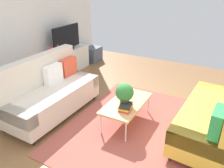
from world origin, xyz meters
TOP-DOWN VIEW (x-y plane):
  - ground_plane at (0.00, 0.00)m, footprint 7.68×7.68m
  - wall_far at (0.00, 2.80)m, footprint 6.40×0.12m
  - area_rug at (0.08, -0.24)m, footprint 2.90×2.20m
  - couch_beige at (-0.25, 1.38)m, footprint 1.91×0.86m
  - couch_green at (0.42, -1.46)m, footprint 1.94×0.94m
  - coffee_table at (0.13, -0.04)m, footprint 1.10×0.56m
  - tv_console at (1.59, 2.46)m, footprint 1.40×0.44m
  - tv at (1.59, 2.44)m, footprint 1.00×0.20m
  - storage_trunk at (2.69, 2.36)m, footprint 0.52×0.40m
  - potted_plant at (0.01, -0.05)m, footprint 0.31×0.31m
  - table_book_0 at (-0.10, -0.13)m, footprint 0.26×0.20m
  - table_book_1 at (-0.10, -0.13)m, footprint 0.25×0.20m
  - table_book_2 at (-0.10, -0.13)m, footprint 0.27×0.22m
  - vase_0 at (1.01, 2.51)m, footprint 0.13×0.13m
  - bottle_0 at (1.20, 2.42)m, footprint 0.05×0.05m
  - bottle_1 at (1.30, 2.42)m, footprint 0.05×0.05m

SIDE VIEW (x-z plane):
  - ground_plane at x=0.00m, z-range 0.00..0.00m
  - area_rug at x=0.08m, z-range 0.00..0.01m
  - storage_trunk at x=2.69m, z-range 0.00..0.44m
  - tv_console at x=1.59m, z-range 0.00..0.64m
  - coffee_table at x=0.13m, z-range 0.18..0.60m
  - table_book_0 at x=-0.10m, z-range 0.42..0.45m
  - couch_green at x=0.42m, z-range -0.11..0.99m
  - couch_beige at x=-0.25m, z-range -0.10..1.00m
  - table_book_1 at x=-0.10m, z-range 0.45..0.48m
  - table_book_2 at x=-0.10m, z-range 0.48..0.52m
  - potted_plant at x=0.01m, z-range 0.45..0.85m
  - bottle_1 at x=1.30m, z-range 0.64..0.80m
  - vase_0 at x=1.01m, z-range 0.64..0.84m
  - bottle_0 at x=1.20m, z-range 0.64..0.87m
  - tv at x=1.59m, z-range 0.63..1.27m
  - wall_far at x=0.00m, z-range 0.00..2.90m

